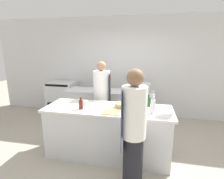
# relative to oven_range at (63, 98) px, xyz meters

# --- Properties ---
(ground_plane) EXTENTS (16.00, 16.00, 0.00)m
(ground_plane) POSITION_rel_oven_range_xyz_m (1.80, -1.76, -0.49)
(ground_plane) COLOR #A89E8E
(wall_back) EXTENTS (8.00, 0.06, 2.80)m
(wall_back) POSITION_rel_oven_range_xyz_m (1.80, 0.37, 0.91)
(wall_back) COLOR silver
(wall_back) RESTS_ON ground_plane
(prep_counter) EXTENTS (2.25, 0.78, 0.91)m
(prep_counter) POSITION_rel_oven_range_xyz_m (1.80, -1.76, -0.03)
(prep_counter) COLOR silver
(prep_counter) RESTS_ON ground_plane
(pass_counter) EXTENTS (2.18, 0.57, 0.91)m
(pass_counter) POSITION_rel_oven_range_xyz_m (1.55, -0.49, -0.03)
(pass_counter) COLOR silver
(pass_counter) RESTS_ON ground_plane
(oven_range) EXTENTS (0.80, 0.65, 0.98)m
(oven_range) POSITION_rel_oven_range_xyz_m (0.00, 0.00, 0.00)
(oven_range) COLOR silver
(oven_range) RESTS_ON ground_plane
(chef_at_prep_near) EXTENTS (0.36, 0.34, 1.69)m
(chef_at_prep_near) POSITION_rel_oven_range_xyz_m (2.31, -2.46, 0.37)
(chef_at_prep_near) COLOR black
(chef_at_prep_near) RESTS_ON ground_plane
(chef_at_stove) EXTENTS (0.40, 0.38, 1.67)m
(chef_at_stove) POSITION_rel_oven_range_xyz_m (1.50, -1.06, 0.35)
(chef_at_stove) COLOR black
(chef_at_stove) RESTS_ON ground_plane
(bottle_olive_oil) EXTENTS (0.07, 0.07, 0.31)m
(bottle_olive_oil) POSITION_rel_oven_range_xyz_m (2.56, -1.87, 0.55)
(bottle_olive_oil) COLOR silver
(bottle_olive_oil) RESTS_ON prep_counter
(bottle_vinegar) EXTENTS (0.08, 0.08, 0.23)m
(bottle_vinegar) POSITION_rel_oven_range_xyz_m (2.49, -1.55, 0.52)
(bottle_vinegar) COLOR #19471E
(bottle_vinegar) RESTS_ON prep_counter
(bottle_wine) EXTENTS (0.07, 0.07, 0.21)m
(bottle_wine) POSITION_rel_oven_range_xyz_m (1.35, -1.91, 0.51)
(bottle_wine) COLOR #5B2319
(bottle_wine) RESTS_ON prep_counter
(bottle_cooking_oil) EXTENTS (0.08, 0.08, 0.21)m
(bottle_cooking_oil) POSITION_rel_oven_range_xyz_m (2.34, -1.83, 0.51)
(bottle_cooking_oil) COLOR #2D5175
(bottle_cooking_oil) RESTS_ON prep_counter
(bowl_mixing_large) EXTENTS (0.22, 0.22, 0.08)m
(bowl_mixing_large) POSITION_rel_oven_range_xyz_m (2.74, -1.96, 0.47)
(bowl_mixing_large) COLOR white
(bowl_mixing_large) RESTS_ON prep_counter
(bowl_prep_small) EXTENTS (0.26, 0.26, 0.08)m
(bowl_prep_small) POSITION_rel_oven_range_xyz_m (2.03, -1.68, 0.47)
(bowl_prep_small) COLOR tan
(bowl_prep_small) RESTS_ON prep_counter
(cup) EXTENTS (0.09, 0.09, 0.08)m
(cup) POSITION_rel_oven_range_xyz_m (1.36, -1.70, 0.47)
(cup) COLOR white
(cup) RESTS_ON prep_counter
(cutting_board) EXTENTS (0.28, 0.28, 0.01)m
(cutting_board) POSITION_rel_oven_range_xyz_m (1.89, -1.96, 0.43)
(cutting_board) COLOR tan
(cutting_board) RESTS_ON prep_counter
(stockpot) EXTENTS (0.27, 0.27, 0.22)m
(stockpot) POSITION_rel_oven_range_xyz_m (2.40, -0.50, 0.53)
(stockpot) COLOR silver
(stockpot) RESTS_ON pass_counter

